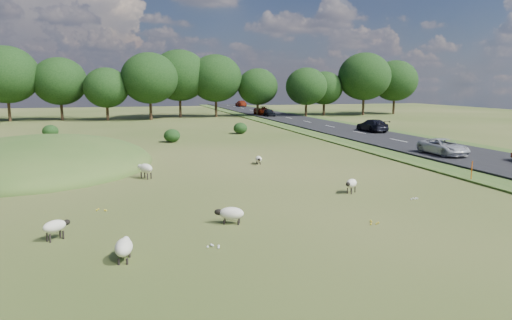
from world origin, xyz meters
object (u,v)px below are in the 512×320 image
Objects in this scene: car_0 at (269,112)px; car_1 at (263,111)px; marker_post at (472,171)px; car_5 at (443,147)px; sheep_2 at (55,226)px; car_4 at (241,103)px; sheep_3 at (351,183)px; sheep_0 at (78,176)px; sheep_4 at (124,247)px; sheep_6 at (259,159)px; car_3 at (372,125)px; sheep_1 at (231,213)px; sheep_5 at (145,168)px.

car_1 reaches higher than car_0.
marker_post is 57.70m from car_1.
car_0 is 46.23m from car_5.
car_4 is at bearing 36.37° from sheep_2.
car_5 reaches higher than sheep_3.
sheep_0 is 0.29× the size of car_0.
sheep_2 is at bearing 48.65° from sheep_4.
marker_post is 8.96m from car_5.
sheep_6 is 47.50m from car_0.
car_3 reaches higher than sheep_0.
sheep_2 is at bearing -30.18° from sheep_6.
sheep_3 is 0.19× the size of car_1.
marker_post is 26.72m from car_3.
sheep_6 is at bearing -108.14° from car_0.
sheep_6 is at bearing -89.18° from sheep_1.
sheep_4 is at bearing 49.74° from car_3.
car_5 is at bearing -50.30° from sheep_4.
sheep_1 is 61.86m from car_0.
marker_post is 1.13× the size of sheep_0.
car_4 is (3.80, 32.68, -0.02)m from car_1.
sheep_3 is at bearing -102.81° from car_0.
sheep_0 is 1.01× the size of sheep_2.
sheep_5 reaches higher than sheep_1.
sheep_2 is at bearing 72.28° from car_4.
sheep_2 is 11.22m from sheep_5.
car_4 is at bearing 83.99° from car_0.
car_1 is at bearing 90.00° from car_5.
sheep_5 reaches higher than sheep_6.
sheep_5 is at bearing -15.51° from sheep_0.
car_5 is at bearing 96.22° from sheep_6.
car_0 is (26.64, 49.08, 0.35)m from sheep_0.
sheep_2 is 0.82× the size of sheep_5.
sheep_1 is at bearing -148.07° from car_5.
sheep_1 is at bearing 51.70° from car_3.
sheep_4 is at bearing 56.52° from sheep_1.
car_5 reaches higher than sheep_6.
car_4 is at bearing -52.83° from sheep_5.
car_1 is 1.10× the size of car_3.
marker_post is at bearing -94.13° from car_1.
sheep_3 is 0.20× the size of car_3.
sheep_5 is at bearing -175.11° from car_5.
marker_post is at bearing 72.68° from car_3.
sheep_5 is (-10.35, 6.85, 0.12)m from sheep_3.
marker_post is 16.30m from sheep_1.
sheep_1 is 10.84m from sheep_5.
sheep_5 is 8.64m from sheep_6.
sheep_0 is 0.83× the size of sheep_1.
car_0 is 0.74× the size of car_3.
marker_post is 1.19× the size of sheep_3.
car_0 is at bearing -60.65° from sheep_5.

